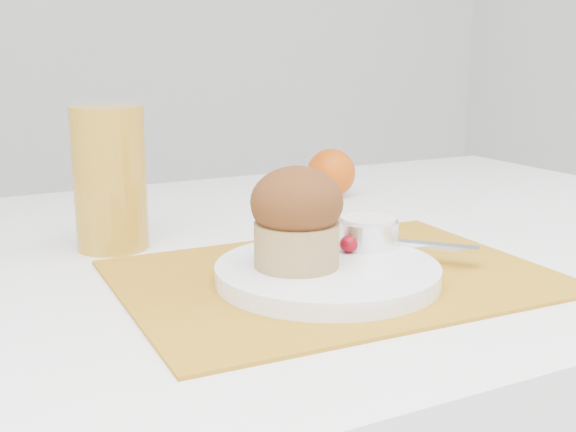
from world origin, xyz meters
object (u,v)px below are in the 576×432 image
muffin (297,217)px  plate (327,273)px  orange (331,173)px  juice_glass (110,178)px

muffin → plate: bearing=-17.8°
orange → muffin: muffin is taller
plate → juice_glass: juice_glass is taller
juice_glass → orange: bearing=19.6°
plate → muffin: bearing=162.2°
plate → orange: 0.41m
orange → muffin: 0.41m
plate → juice_glass: 0.27m
juice_glass → muffin: bearing=-60.9°
orange → plate: bearing=-121.2°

